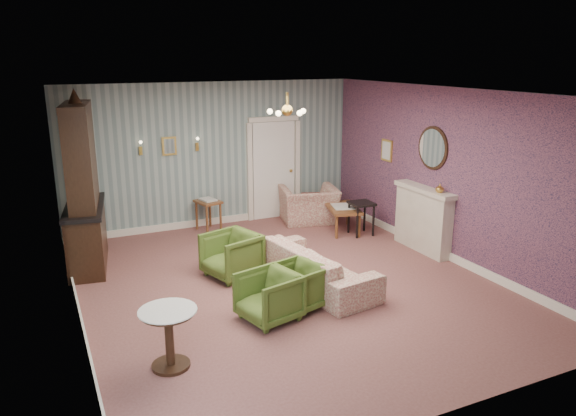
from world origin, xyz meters
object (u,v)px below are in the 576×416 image
olive_chair_c (231,253)px  side_table_black (361,219)px  coffee_table (342,219)px  pedestal_table (169,338)px  dresser (82,182)px  sofa_chintz (316,259)px  olive_chair_a (269,294)px  fireplace (423,219)px  wingback_chair (309,199)px  olive_chair_b (298,284)px

olive_chair_c → side_table_black: bearing=89.6°
coffee_table → pedestal_table: size_ratio=1.41×
olive_chair_c → dresser: size_ratio=0.28×
sofa_chintz → olive_chair_c: bearing=41.0°
olive_chair_a → coffee_table: size_ratio=0.72×
olive_chair_a → fireplace: size_ratio=0.52×
sofa_chintz → wingback_chair: bearing=-33.8°
olive_chair_b → side_table_black: bearing=117.0°
wingback_chair → olive_chair_c: bearing=54.0°
olive_chair_a → sofa_chintz: (1.10, 0.74, 0.07)m
olive_chair_c → dresser: (-2.00, 1.46, 1.03)m
wingback_chair → dresser: 4.60m
sofa_chintz → olive_chair_a: bearing=115.4°
coffee_table → pedestal_table: 5.52m
olive_chair_c → side_table_black: (2.98, 0.91, -0.06)m
olive_chair_b → wingback_chair: wingback_chair is taller
olive_chair_b → pedestal_table: size_ratio=0.99×
fireplace → coffee_table: (-0.74, 1.55, -0.32)m
coffee_table → olive_chair_b: bearing=-130.4°
olive_chair_a → side_table_black: size_ratio=1.10×
sofa_chintz → side_table_black: size_ratio=3.32×
wingback_chair → coffee_table: wingback_chair is taller
pedestal_table → sofa_chintz: bearing=27.4°
sofa_chintz → dresser: dresser is taller
olive_chair_c → wingback_chair: wingback_chair is taller
coffee_table → olive_chair_a: bearing=-134.5°
olive_chair_c → olive_chair_b: bearing=0.1°
olive_chair_c → wingback_chair: (2.46, 2.10, 0.11)m
olive_chair_a → sofa_chintz: 1.32m
dresser → coffee_table: (4.77, -0.20, -1.17)m
olive_chair_b → dresser: size_ratio=0.25×
coffee_table → side_table_black: 0.42m
wingback_chair → sofa_chintz: bearing=78.2°
olive_chair_c → dresser: dresser is taller
sofa_chintz → dresser: bearing=43.9°
coffee_table → wingback_chair: bearing=110.5°
olive_chair_b → fireplace: size_ratio=0.50×
wingback_chair → coffee_table: bearing=124.0°
sofa_chintz → fireplace: 2.54m
olive_chair_b → olive_chair_c: bearing=-178.7°
wingback_chair → fireplace: 2.62m
fireplace → olive_chair_c: bearing=175.2°
fireplace → side_table_black: (-0.53, 1.20, -0.25)m
dresser → fireplace: 5.84m
olive_chair_b → dresser: dresser is taller
pedestal_table → fireplace: bearing=20.9°
dresser → fireplace: (5.51, -1.75, -0.84)m
dresser → pedestal_table: bearing=-73.6°
wingback_chair → pedestal_table: (-3.97, -4.31, -0.14)m
olive_chair_c → fireplace: 3.53m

